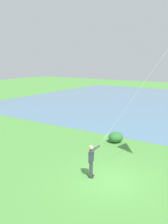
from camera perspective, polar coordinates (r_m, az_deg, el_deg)
name	(u,v)px	position (r m, az deg, el deg)	size (l,w,h in m)	color
ground_plane	(109,180)	(13.27, 5.79, -15.34)	(120.00, 120.00, 0.00)	#4C8E3D
lake_water	(166,103)	(37.08, 18.44, 1.88)	(36.00, 44.00, 0.01)	teal
person_kite_flyer	(92,158)	(13.06, 1.77, -10.68)	(0.49, 0.63, 1.83)	#232328
lakeside_shrub	(116,137)	(18.76, 7.37, -5.79)	(1.19, 1.07, 0.78)	#2D7033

